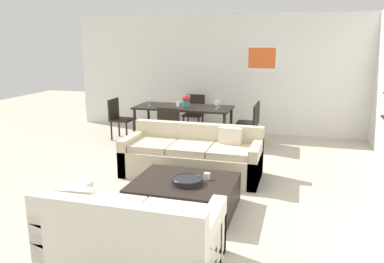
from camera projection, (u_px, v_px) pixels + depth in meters
The scene contains 19 objects.
ground_plane at pixel (190, 182), 5.80m from camera, with size 18.00×18.00×0.00m, color #BCB29E.
back_wall_unit at pixel (246, 75), 8.71m from camera, with size 8.40×0.09×2.70m.
sofa_beige at pixel (193, 157), 6.07m from camera, with size 2.17×0.90×0.78m.
loveseat_white at pixel (131, 236), 3.62m from camera, with size 1.64×0.90×0.78m.
coffee_table at pixel (184, 195), 4.84m from camera, with size 1.28×1.04×0.38m.
decorative_bowl at pixel (187, 180), 4.70m from camera, with size 0.38×0.38×0.07m.
candle_jar at pixel (207, 176), 4.85m from camera, with size 0.08×0.08×0.09m, color silver.
dining_table at pixel (183, 110), 8.06m from camera, with size 2.04×0.88×0.75m.
dining_chair_left_near at pixel (119, 116), 8.30m from camera, with size 0.44×0.44×0.88m.
dining_chair_right_near at pixel (249, 124), 7.53m from camera, with size 0.44×0.44×0.88m.
dining_chair_right_far at pixel (252, 120), 7.90m from camera, with size 0.44×0.44×0.88m.
dining_chair_head at pixel (194, 111), 8.89m from camera, with size 0.44×0.44×0.88m.
dining_chair_foot at pixel (170, 126), 7.31m from camera, with size 0.44×0.44×0.88m.
wine_glass_right_far at pixel (219, 102), 7.92m from camera, with size 0.06×0.06×0.15m.
wine_glass_left_near at pixel (149, 100), 8.11m from camera, with size 0.06×0.06×0.16m.
wine_glass_foot at pixel (178, 104), 7.66m from camera, with size 0.07×0.07×0.17m.
wine_glass_head at pixel (189, 98), 8.37m from camera, with size 0.07×0.07×0.19m.
wine_glass_right_near at pixel (216, 103), 7.72m from camera, with size 0.07×0.07×0.17m.
centerpiece_vase at pixel (186, 100), 7.97m from camera, with size 0.16×0.16×0.26m.
Camera 1 is at (1.54, -5.25, 2.10)m, focal length 35.55 mm.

